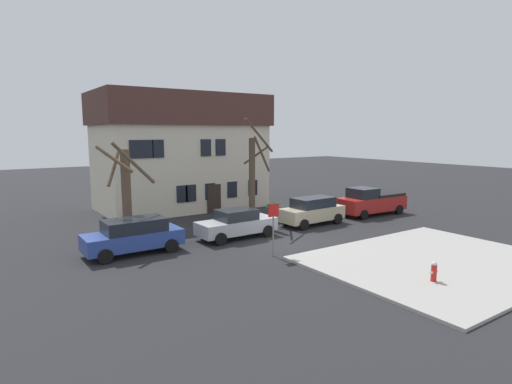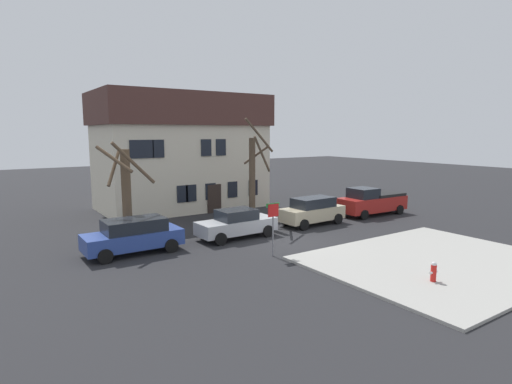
{
  "view_description": "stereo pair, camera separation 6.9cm",
  "coord_description": "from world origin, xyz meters",
  "px_view_note": "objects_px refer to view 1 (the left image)",
  "views": [
    {
      "loc": [
        -14.05,
        -17.15,
        5.87
      ],
      "look_at": [
        -0.92,
        2.22,
        2.52
      ],
      "focal_mm": 29.21,
      "sensor_mm": 36.0,
      "label": 1
    },
    {
      "loc": [
        -14.0,
        -17.19,
        5.87
      ],
      "look_at": [
        -0.92,
        2.22,
        2.52
      ],
      "focal_mm": 29.21,
      "sensor_mm": 36.0,
      "label": 2
    }
  ],
  "objects_px": {
    "car_blue_wagon": "(134,235)",
    "tree_bare_near": "(126,191)",
    "car_silver_sedan": "(237,224)",
    "car_beige_wagon": "(312,211)",
    "tree_bare_mid": "(253,177)",
    "street_sign_pole": "(273,219)",
    "pickup_truck_red": "(371,201)",
    "building_main": "(181,151)",
    "fire_hydrant": "(434,271)"
  },
  "relations": [
    {
      "from": "car_silver_sedan",
      "to": "pickup_truck_red",
      "type": "relative_size",
      "value": 0.86
    },
    {
      "from": "car_blue_wagon",
      "to": "street_sign_pole",
      "type": "xyz_separation_m",
      "value": [
        5.34,
        -4.24,
        0.92
      ]
    },
    {
      "from": "car_blue_wagon",
      "to": "fire_hydrant",
      "type": "xyz_separation_m",
      "value": [
        8.33,
        -10.73,
        -0.36
      ]
    },
    {
      "from": "car_silver_sedan",
      "to": "car_beige_wagon",
      "type": "xyz_separation_m",
      "value": [
        5.8,
        0.18,
        0.1
      ]
    },
    {
      "from": "car_silver_sedan",
      "to": "building_main",
      "type": "bearing_deg",
      "value": 82.04
    },
    {
      "from": "tree_bare_near",
      "to": "tree_bare_mid",
      "type": "height_order",
      "value": "tree_bare_mid"
    },
    {
      "from": "car_silver_sedan",
      "to": "car_beige_wagon",
      "type": "height_order",
      "value": "car_beige_wagon"
    },
    {
      "from": "tree_bare_mid",
      "to": "car_silver_sedan",
      "type": "height_order",
      "value": "tree_bare_mid"
    },
    {
      "from": "car_blue_wagon",
      "to": "car_silver_sedan",
      "type": "relative_size",
      "value": 1.02
    },
    {
      "from": "car_beige_wagon",
      "to": "pickup_truck_red",
      "type": "distance_m",
      "value": 5.7
    },
    {
      "from": "building_main",
      "to": "pickup_truck_red",
      "type": "relative_size",
      "value": 2.37
    },
    {
      "from": "tree_bare_near",
      "to": "fire_hydrant",
      "type": "height_order",
      "value": "tree_bare_near"
    },
    {
      "from": "building_main",
      "to": "car_beige_wagon",
      "type": "relative_size",
      "value": 2.86
    },
    {
      "from": "building_main",
      "to": "fire_hydrant",
      "type": "relative_size",
      "value": 16.1
    },
    {
      "from": "car_blue_wagon",
      "to": "street_sign_pole",
      "type": "relative_size",
      "value": 1.81
    },
    {
      "from": "pickup_truck_red",
      "to": "fire_hydrant",
      "type": "height_order",
      "value": "pickup_truck_red"
    },
    {
      "from": "building_main",
      "to": "tree_bare_mid",
      "type": "xyz_separation_m",
      "value": [
        1.26,
        -8.25,
        -1.41
      ]
    },
    {
      "from": "building_main",
      "to": "car_silver_sedan",
      "type": "xyz_separation_m",
      "value": [
        -1.5,
        -10.71,
        -3.67
      ]
    },
    {
      "from": "tree_bare_near",
      "to": "car_silver_sedan",
      "type": "relative_size",
      "value": 1.19
    },
    {
      "from": "tree_bare_mid",
      "to": "street_sign_pole",
      "type": "bearing_deg",
      "value": -116.07
    },
    {
      "from": "car_silver_sedan",
      "to": "pickup_truck_red",
      "type": "height_order",
      "value": "pickup_truck_red"
    },
    {
      "from": "car_beige_wagon",
      "to": "pickup_truck_red",
      "type": "height_order",
      "value": "pickup_truck_red"
    },
    {
      "from": "tree_bare_mid",
      "to": "car_silver_sedan",
      "type": "distance_m",
      "value": 4.34
    },
    {
      "from": "car_silver_sedan",
      "to": "car_beige_wagon",
      "type": "bearing_deg",
      "value": 1.77
    },
    {
      "from": "car_blue_wagon",
      "to": "tree_bare_near",
      "type": "bearing_deg",
      "value": 80.08
    },
    {
      "from": "building_main",
      "to": "street_sign_pole",
      "type": "xyz_separation_m",
      "value": [
        -1.9,
        -14.71,
        -2.67
      ]
    },
    {
      "from": "tree_bare_near",
      "to": "street_sign_pole",
      "type": "relative_size",
      "value": 2.11
    },
    {
      "from": "car_silver_sedan",
      "to": "street_sign_pole",
      "type": "height_order",
      "value": "street_sign_pole"
    },
    {
      "from": "tree_bare_near",
      "to": "car_beige_wagon",
      "type": "distance_m",
      "value": 11.55
    },
    {
      "from": "building_main",
      "to": "pickup_truck_red",
      "type": "xyz_separation_m",
      "value": [
        10.0,
        -10.47,
        -3.52
      ]
    },
    {
      "from": "tree_bare_near",
      "to": "car_blue_wagon",
      "type": "distance_m",
      "value": 2.99
    },
    {
      "from": "pickup_truck_red",
      "to": "fire_hydrant",
      "type": "distance_m",
      "value": 13.95
    },
    {
      "from": "car_blue_wagon",
      "to": "car_silver_sedan",
      "type": "height_order",
      "value": "car_blue_wagon"
    },
    {
      "from": "building_main",
      "to": "car_beige_wagon",
      "type": "xyz_separation_m",
      "value": [
        4.3,
        -10.53,
        -3.57
      ]
    },
    {
      "from": "fire_hydrant",
      "to": "tree_bare_mid",
      "type": "bearing_deg",
      "value": 89.23
    },
    {
      "from": "tree_bare_near",
      "to": "car_blue_wagon",
      "type": "height_order",
      "value": "tree_bare_near"
    },
    {
      "from": "tree_bare_near",
      "to": "car_beige_wagon",
      "type": "relative_size",
      "value": 1.23
    },
    {
      "from": "fire_hydrant",
      "to": "street_sign_pole",
      "type": "height_order",
      "value": "street_sign_pole"
    },
    {
      "from": "building_main",
      "to": "car_blue_wagon",
      "type": "height_order",
      "value": "building_main"
    },
    {
      "from": "fire_hydrant",
      "to": "street_sign_pole",
      "type": "distance_m",
      "value": 7.26
    },
    {
      "from": "fire_hydrant",
      "to": "pickup_truck_red",
      "type": "bearing_deg",
      "value": 50.27
    },
    {
      "from": "car_beige_wagon",
      "to": "street_sign_pole",
      "type": "bearing_deg",
      "value": -146.05
    },
    {
      "from": "building_main",
      "to": "car_silver_sedan",
      "type": "relative_size",
      "value": 2.77
    },
    {
      "from": "tree_bare_mid",
      "to": "fire_hydrant",
      "type": "xyz_separation_m",
      "value": [
        -0.17,
        -12.95,
        -2.55
      ]
    },
    {
      "from": "street_sign_pole",
      "to": "tree_bare_mid",
      "type": "bearing_deg",
      "value": 63.93
    },
    {
      "from": "tree_bare_near",
      "to": "tree_bare_mid",
      "type": "xyz_separation_m",
      "value": [
        8.11,
        -0.06,
        0.29
      ]
    },
    {
      "from": "tree_bare_mid",
      "to": "tree_bare_near",
      "type": "bearing_deg",
      "value": 179.6
    },
    {
      "from": "car_blue_wagon",
      "to": "car_silver_sedan",
      "type": "bearing_deg",
      "value": -2.43
    },
    {
      "from": "tree_bare_mid",
      "to": "pickup_truck_red",
      "type": "bearing_deg",
      "value": -14.29
    },
    {
      "from": "tree_bare_mid",
      "to": "pickup_truck_red",
      "type": "height_order",
      "value": "tree_bare_mid"
    }
  ]
}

